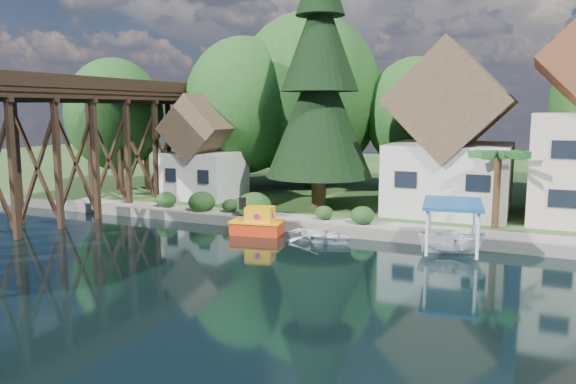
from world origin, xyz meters
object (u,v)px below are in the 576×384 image
Objects in this scene: trestle_bridge at (60,139)px; boat_white_a at (321,234)px; tugboat at (257,223)px; boat_canopy at (452,232)px; palm_tree at (498,157)px; conifer at (320,82)px; shed at (205,154)px; house_left at (452,141)px.

trestle_bridge is 11.64× the size of boat_white_a.
boat_white_a is at bearing -0.36° from tugboat.
boat_canopy reaches higher than boat_white_a.
tugboat is 0.72× the size of boat_canopy.
conifer is at bearing 170.13° from palm_tree.
shed is at bearing 136.91° from tugboat.
house_left is at bearing 125.59° from palm_tree.
tugboat is (-1.16, -7.01, -8.37)m from conifer.
trestle_bridge is 9.92× the size of boat_canopy.
conifer reaches higher than trestle_bridge.
conifer reaches higher than palm_tree.
conifer is at bearing 29.84° from trestle_bridge.
shed is at bearing 172.11° from palm_tree.
house_left reaches higher than boat_canopy.
boat_white_a is at bearing -32.55° from shed.
boat_canopy is (1.44, -9.44, -4.01)m from house_left.
tugboat is at bearing -43.09° from shed.
trestle_bridge is at bearing -118.19° from shed.
boat_white_a is 0.85× the size of boat_canopy.
trestle_bridge is at bearing -176.74° from boat_canopy.
trestle_bridge is at bearing 103.06° from boat_white_a.
trestle_bridge is at bearing -154.79° from house_left.
shed reaches higher than boat_canopy.
tugboat is at bearing -158.49° from palm_tree.
conifer is at bearing -163.79° from house_left.
trestle_bridge is 18.21m from boat_white_a.
palm_tree is at bearing -7.89° from shed.
tugboat is (-12.69, -5.00, -3.94)m from palm_tree.
palm_tree is (3.17, -4.44, -0.54)m from house_left.
conifer is at bearing 144.43° from boat_canopy.
shed is at bearing -175.23° from house_left.
trestle_bridge is at bearing -166.28° from palm_tree.
boat_canopy is at bearing -109.14° from palm_tree.
trestle_bridge reaches higher than shed.
boat_canopy is (6.97, 0.03, 0.74)m from boat_white_a.
tugboat is at bearing 5.88° from trestle_bridge.
trestle_bridge is 25.42m from house_left.
shed reaches higher than palm_tree.
palm_tree reaches higher than tugboat.
house_left is 5.48m from palm_tree.
shed is 15.19m from boat_white_a.
shed is 21.39m from palm_tree.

